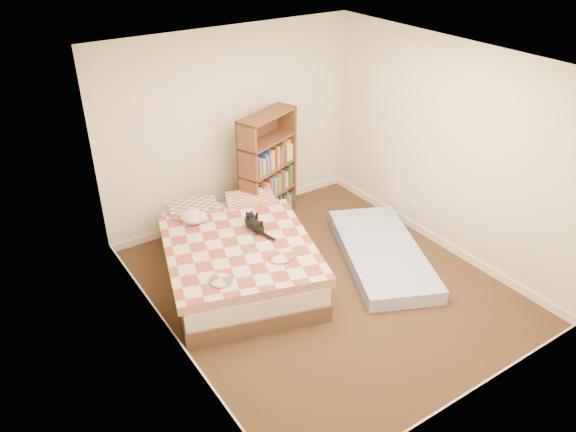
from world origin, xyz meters
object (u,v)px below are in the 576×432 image
black_cat (254,224)px  white_dog (194,217)px  bookshelf (267,181)px  floor_mattress (382,253)px  bed (236,255)px

black_cat → white_dog: size_ratio=1.87×
bookshelf → floor_mattress: bearing=-91.8°
bookshelf → bed: bearing=-159.1°
bed → bookshelf: bearing=59.4°
floor_mattress → black_cat: (-1.33, 0.73, 0.48)m
bookshelf → floor_mattress: bookshelf is taller
bed → black_cat: black_cat is taller
bed → black_cat: 0.41m
bed → floor_mattress: size_ratio=1.29×
floor_mattress → black_cat: bearing=175.9°
bookshelf → white_dog: (-1.23, -0.39, 0.03)m
bookshelf → white_dog: bookshelf is taller
floor_mattress → white_dog: size_ratio=6.05×
floor_mattress → white_dog: white_dog is taller
floor_mattress → bookshelf: bearing=134.6°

